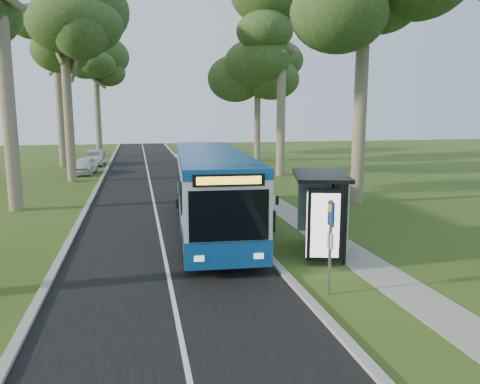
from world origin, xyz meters
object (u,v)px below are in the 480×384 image
at_px(litter_bin, 270,221).
at_px(car_white, 85,166).
at_px(car_silver, 96,158).
at_px(bus, 211,190).
at_px(bus_stop_sign, 330,237).
at_px(bus_shelter, 329,199).

distance_m(litter_bin, car_white, 23.36).
height_order(car_white, car_silver, car_silver).
height_order(bus, car_white, bus).
bearing_deg(litter_bin, bus_stop_sign, -92.78).
bearing_deg(car_white, car_silver, 92.95).
relative_size(bus, car_silver, 2.97).
distance_m(bus, car_silver, 27.93).
xyz_separation_m(litter_bin, car_white, (-9.63, 21.28, 0.24)).
xyz_separation_m(bus_shelter, car_white, (-10.67, 24.94, -1.34)).
xyz_separation_m(bus, car_white, (-7.25, 20.41, -1.05)).
bearing_deg(bus_shelter, bus, 142.36).
relative_size(bus, litter_bin, 14.65).
relative_size(bus_stop_sign, car_silver, 0.61).
distance_m(bus_shelter, litter_bin, 4.13).
xyz_separation_m(bus_stop_sign, litter_bin, (0.34, 7.03, -1.20)).
relative_size(bus, bus_shelter, 3.48).
xyz_separation_m(bus_shelter, car_silver, (-10.31, 31.57, -1.31)).
bearing_deg(bus_stop_sign, litter_bin, 87.87).
xyz_separation_m(bus, bus_stop_sign, (2.04, -7.90, -0.09)).
distance_m(bus, bus_shelter, 5.69).
xyz_separation_m(bus_stop_sign, car_silver, (-8.93, 34.94, -0.94)).
bearing_deg(car_white, bus, -64.36).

